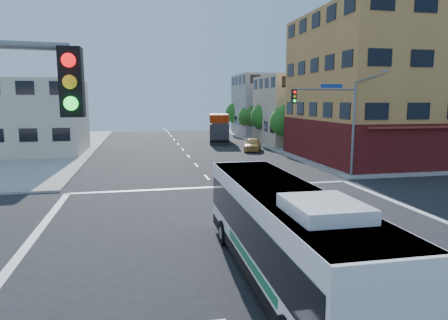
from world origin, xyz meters
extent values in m
plane|color=black|center=(0.00, 0.00, 0.00)|extent=(120.00, 120.00, 0.00)
cube|color=gray|center=(35.00, 35.00, 0.07)|extent=(50.00, 50.00, 0.15)
cube|color=#BB8843|center=(20.00, 18.50, 7.00)|extent=(18.00, 15.00, 14.00)
cube|color=#551315|center=(20.00, 18.50, 2.00)|extent=(18.09, 15.08, 4.00)
cube|color=#C5B096|center=(17.00, 34.00, 4.50)|extent=(12.00, 10.00, 9.00)
cube|color=#969691|center=(17.00, 48.00, 5.00)|extent=(12.00, 10.00, 10.00)
cube|color=beige|center=(-17.00, 30.00, 4.00)|extent=(12.00, 10.00, 8.00)
cylinder|color=slate|center=(10.80, 10.80, 3.50)|extent=(0.18, 0.18, 7.00)
cylinder|color=slate|center=(8.30, 10.55, 6.60)|extent=(5.01, 0.62, 0.12)
cube|color=black|center=(5.80, 10.30, 6.10)|extent=(0.32, 0.30, 1.00)
sphere|color=#FF0C0C|center=(5.80, 10.13, 6.40)|extent=(0.20, 0.20, 0.20)
sphere|color=yellow|center=(5.80, 10.13, 6.10)|extent=(0.20, 0.20, 0.20)
sphere|color=#19FF33|center=(5.80, 10.13, 5.80)|extent=(0.20, 0.20, 0.20)
cube|color=navy|center=(8.80, 10.60, 6.85)|extent=(1.80, 0.22, 0.28)
cube|color=gray|center=(13.30, 11.05, 8.00)|extent=(0.50, 0.22, 0.14)
cube|color=black|center=(-5.80, -10.30, 6.10)|extent=(0.32, 0.30, 1.00)
sphere|color=#FF0C0C|center=(-5.80, -10.47, 6.40)|extent=(0.20, 0.20, 0.20)
sphere|color=yellow|center=(-5.80, -10.47, 6.10)|extent=(0.20, 0.20, 0.20)
sphere|color=#19FF33|center=(-5.80, -10.47, 5.80)|extent=(0.20, 0.20, 0.20)
cylinder|color=#3A2315|center=(11.80, 28.00, 0.96)|extent=(0.28, 0.28, 1.92)
sphere|color=#1B5719|center=(11.80, 28.00, 3.37)|extent=(3.60, 3.60, 3.60)
sphere|color=#1B5719|center=(12.20, 27.70, 4.27)|extent=(2.52, 2.52, 2.52)
cylinder|color=#3A2315|center=(11.80, 36.00, 1.00)|extent=(0.28, 0.28, 1.99)
sphere|color=#1B5719|center=(11.80, 36.00, 3.51)|extent=(3.80, 3.80, 3.80)
sphere|color=#1B5719|center=(12.20, 35.70, 4.46)|extent=(2.66, 2.66, 2.66)
cylinder|color=#3A2315|center=(11.80, 44.00, 0.94)|extent=(0.28, 0.28, 1.89)
sphere|color=#1B5719|center=(11.80, 44.00, 3.25)|extent=(3.40, 3.40, 3.40)
sphere|color=#1B5719|center=(12.20, 43.70, 4.10)|extent=(2.38, 2.38, 2.38)
cylinder|color=#3A2315|center=(11.80, 52.00, 1.01)|extent=(0.28, 0.28, 2.03)
sphere|color=#1B5719|center=(11.80, 52.00, 3.63)|extent=(4.00, 4.00, 4.00)
sphere|color=#1B5719|center=(12.20, 51.70, 4.63)|extent=(2.80, 2.80, 2.80)
cube|color=black|center=(-0.52, -4.94, 0.53)|extent=(2.53, 11.58, 0.43)
cube|color=white|center=(-0.52, -4.94, 1.71)|extent=(2.52, 11.55, 2.74)
cube|color=black|center=(-0.52, -4.94, 1.88)|extent=(2.56, 11.21, 1.20)
cube|color=black|center=(-0.48, 0.78, 1.78)|extent=(2.26, 0.07, 1.30)
cube|color=#E5590C|center=(-0.48, 0.80, 2.74)|extent=(1.84, 0.06, 0.27)
cube|color=white|center=(-0.52, -4.94, 3.02)|extent=(2.47, 11.32, 0.12)
cube|color=white|center=(-0.53, -7.82, 3.25)|extent=(1.73, 2.12, 0.35)
cube|color=#116D3F|center=(-1.76, -5.41, 1.01)|extent=(0.05, 5.29, 0.27)
cube|color=#116D3F|center=(0.72, -5.42, 1.01)|extent=(0.05, 5.29, 0.27)
cylinder|color=black|center=(-1.64, -1.24, 0.50)|extent=(0.29, 1.00, 1.00)
cylinder|color=#99999E|center=(-1.78, -1.24, 0.50)|extent=(0.04, 0.50, 0.50)
cylinder|color=black|center=(0.65, -1.25, 0.50)|extent=(0.29, 1.00, 1.00)
cylinder|color=#99999E|center=(0.79, -1.25, 0.50)|extent=(0.04, 0.50, 0.50)
cube|color=#29292F|center=(5.32, 34.98, 1.40)|extent=(2.85, 2.77, 2.80)
cube|color=black|center=(5.15, 33.98, 1.83)|extent=(2.24, 0.48, 1.08)
cube|color=#B22704|center=(6.03, 39.02, 2.26)|extent=(3.59, 6.39, 3.23)
cube|color=black|center=(5.81, 37.75, 0.59)|extent=(3.83, 8.91, 0.32)
cylinder|color=black|center=(4.25, 35.39, 0.54)|extent=(0.48, 1.11, 1.08)
cylinder|color=black|center=(6.48, 35.00, 0.54)|extent=(0.48, 1.11, 1.08)
cylinder|color=black|center=(4.79, 38.47, 0.54)|extent=(0.48, 1.11, 1.08)
cylinder|color=black|center=(7.02, 38.08, 0.54)|extent=(0.48, 1.11, 1.08)
cylinder|color=black|center=(5.25, 41.13, 0.54)|extent=(0.48, 1.11, 1.08)
cylinder|color=black|center=(7.48, 40.74, 0.54)|extent=(0.48, 1.11, 1.08)
imported|color=#DDAC57|center=(7.86, 27.90, 0.75)|extent=(3.22, 4.75, 1.50)
camera|label=1|loc=(-4.84, -16.52, 5.85)|focal=32.00mm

